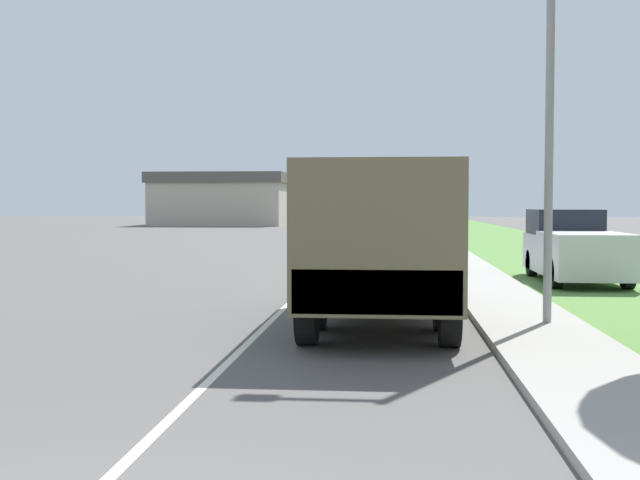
{
  "coord_description": "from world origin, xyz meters",
  "views": [
    {
      "loc": [
        2.15,
        -3.81,
        2.1
      ],
      "look_at": [
        0.78,
        11.51,
        1.41
      ],
      "focal_mm": 45.0,
      "sensor_mm": 36.0,
      "label": 1
    }
  ],
  "objects_px": {
    "car_second_ahead": "(387,232)",
    "lamp_post": "(539,32)",
    "pickup_truck": "(574,248)",
    "car_nearest_ahead": "(380,245)",
    "military_truck": "(380,234)",
    "car_third_ahead": "(332,223)"
  },
  "relations": [
    {
      "from": "military_truck",
      "to": "lamp_post",
      "type": "distance_m",
      "value": 4.26
    },
    {
      "from": "car_nearest_ahead",
      "to": "pickup_truck",
      "type": "height_order",
      "value": "pickup_truck"
    },
    {
      "from": "car_second_ahead",
      "to": "car_third_ahead",
      "type": "height_order",
      "value": "car_third_ahead"
    },
    {
      "from": "car_third_ahead",
      "to": "pickup_truck",
      "type": "height_order",
      "value": "pickup_truck"
    },
    {
      "from": "car_third_ahead",
      "to": "lamp_post",
      "type": "xyz_separation_m",
      "value": [
        6.72,
        -44.14,
        4.19
      ]
    },
    {
      "from": "military_truck",
      "to": "car_nearest_ahead",
      "type": "height_order",
      "value": "military_truck"
    },
    {
      "from": "car_nearest_ahead",
      "to": "lamp_post",
      "type": "height_order",
      "value": "lamp_post"
    },
    {
      "from": "car_third_ahead",
      "to": "pickup_truck",
      "type": "relative_size",
      "value": 0.79
    },
    {
      "from": "lamp_post",
      "to": "car_nearest_ahead",
      "type": "bearing_deg",
      "value": 101.76
    },
    {
      "from": "car_nearest_ahead",
      "to": "car_third_ahead",
      "type": "xyz_separation_m",
      "value": [
        -3.91,
        30.65,
        0.04
      ]
    },
    {
      "from": "car_nearest_ahead",
      "to": "car_second_ahead",
      "type": "height_order",
      "value": "car_nearest_ahead"
    },
    {
      "from": "military_truck",
      "to": "car_second_ahead",
      "type": "relative_size",
      "value": 1.39
    },
    {
      "from": "car_nearest_ahead",
      "to": "car_third_ahead",
      "type": "bearing_deg",
      "value": 97.28
    },
    {
      "from": "car_nearest_ahead",
      "to": "lamp_post",
      "type": "bearing_deg",
      "value": -78.24
    },
    {
      "from": "military_truck",
      "to": "lamp_post",
      "type": "xyz_separation_m",
      "value": [
        2.61,
        -0.32,
        3.35
      ]
    },
    {
      "from": "car_nearest_ahead",
      "to": "car_second_ahead",
      "type": "xyz_separation_m",
      "value": [
        0.15,
        15.27,
        -0.07
      ]
    },
    {
      "from": "lamp_post",
      "to": "car_second_ahead",
      "type": "bearing_deg",
      "value": 95.29
    },
    {
      "from": "car_nearest_ahead",
      "to": "lamp_post",
      "type": "distance_m",
      "value": 14.41
    },
    {
      "from": "car_second_ahead",
      "to": "pickup_truck",
      "type": "bearing_deg",
      "value": -75.86
    },
    {
      "from": "car_second_ahead",
      "to": "lamp_post",
      "type": "height_order",
      "value": "lamp_post"
    },
    {
      "from": "car_third_ahead",
      "to": "lamp_post",
      "type": "height_order",
      "value": "lamp_post"
    },
    {
      "from": "military_truck",
      "to": "lamp_post",
      "type": "height_order",
      "value": "lamp_post"
    }
  ]
}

